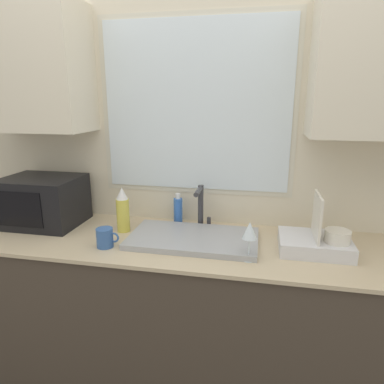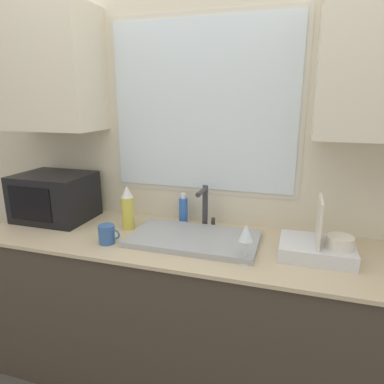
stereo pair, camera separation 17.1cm
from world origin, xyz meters
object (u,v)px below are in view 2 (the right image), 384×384
(faucet, at_px, (205,204))
(microwave, at_px, (55,197))
(spray_bottle, at_px, (128,208))
(wine_glass, at_px, (246,234))
(soap_bottle, at_px, (183,210))
(dish_rack, at_px, (319,247))
(mug_near_sink, at_px, (107,234))

(faucet, relative_size, microwave, 0.57)
(spray_bottle, bearing_deg, wine_glass, -17.76)
(microwave, distance_m, soap_bottle, 0.81)
(soap_bottle, bearing_deg, spray_bottle, -147.07)
(dish_rack, distance_m, mug_near_sink, 1.06)
(faucet, height_order, microwave, microwave)
(microwave, relative_size, mug_near_sink, 3.69)
(soap_bottle, bearing_deg, wine_glass, -42.99)
(spray_bottle, bearing_deg, mug_near_sink, -91.71)
(faucet, bearing_deg, microwave, -172.96)
(wine_glass, bearing_deg, microwave, 168.49)
(faucet, distance_m, soap_bottle, 0.16)
(wine_glass, bearing_deg, faucet, 128.63)
(faucet, xyz_separation_m, spray_bottle, (-0.42, -0.14, -0.03))
(mug_near_sink, height_order, wine_glass, wine_glass)
(dish_rack, relative_size, soap_bottle, 1.81)
(dish_rack, bearing_deg, mug_near_sink, -171.35)
(microwave, relative_size, wine_glass, 2.32)
(microwave, xyz_separation_m, mug_near_sink, (0.51, -0.25, -0.09))
(dish_rack, xyz_separation_m, spray_bottle, (-1.04, 0.06, 0.07))
(faucet, bearing_deg, mug_near_sink, -139.95)
(faucet, distance_m, dish_rack, 0.66)
(dish_rack, relative_size, spray_bottle, 1.34)
(microwave, distance_m, mug_near_sink, 0.57)
(soap_bottle, xyz_separation_m, mug_near_sink, (-0.28, -0.40, -0.03))
(soap_bottle, relative_size, mug_near_sink, 1.59)
(microwave, height_order, wine_glass, microwave)
(faucet, xyz_separation_m, mug_near_sink, (-0.43, -0.36, -0.10))
(soap_bottle, height_order, mug_near_sink, soap_bottle)
(mug_near_sink, distance_m, wine_glass, 0.73)
(mug_near_sink, bearing_deg, faucet, 40.05)
(microwave, bearing_deg, dish_rack, -3.15)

